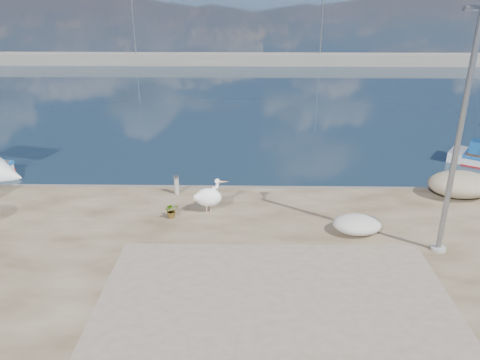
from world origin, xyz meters
TOP-DOWN VIEW (x-y plane):
  - ground at (0.00, 0.00)m, footprint 1400.00×1400.00m
  - quay_patch at (1.00, -3.00)m, footprint 9.00×7.00m
  - breakwater at (-0.00, 40.00)m, footprint 120.00×2.20m
  - pelican at (-1.07, 2.80)m, footprint 1.27×0.83m
  - lamp_post at (6.06, 0.32)m, footprint 0.44×0.96m
  - bollard_near at (-2.43, 4.30)m, footprint 0.24×0.24m
  - potted_plant at (-2.32, 2.32)m, footprint 0.59×0.55m
  - net_pile_c at (8.32, 4.32)m, footprint 2.40×1.72m
  - net_pile_d at (3.82, 1.35)m, footprint 1.56×1.17m

SIDE VIEW (x-z plane):
  - ground at x=0.00m, z-range 0.00..0.00m
  - quay_patch at x=1.00m, z-range 0.50..0.51m
  - breakwater at x=0.00m, z-range -3.15..4.35m
  - potted_plant at x=-2.32m, z-range 0.50..1.03m
  - net_pile_d at x=3.82m, z-range 0.50..1.08m
  - bollard_near at x=-2.43m, z-range 0.53..1.26m
  - net_pile_c at x=8.32m, z-range 0.50..1.44m
  - pelican at x=-1.07m, z-range 0.46..1.67m
  - lamp_post at x=6.06m, z-range 0.30..7.30m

